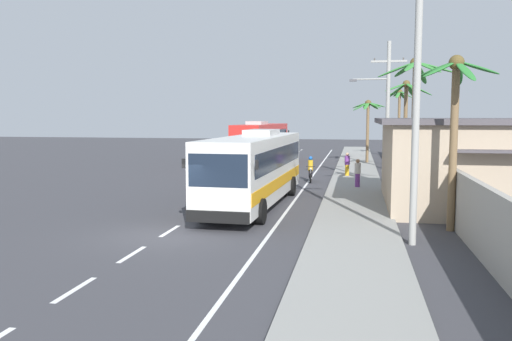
{
  "coord_description": "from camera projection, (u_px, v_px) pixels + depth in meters",
  "views": [
    {
      "loc": [
        6.81,
        -18.08,
        4.31
      ],
      "look_at": [
        2.13,
        6.88,
        1.7
      ],
      "focal_mm": 37.67,
      "sensor_mm": 36.0,
      "label": 1
    }
  ],
  "objects": [
    {
      "name": "pedestrian_midwalk",
      "position": [
        358.0,
        172.0,
        31.38
      ],
      "size": [
        0.36,
        0.36,
        1.64
      ],
      "rotation": [
        0.0,
        0.0,
        2.22
      ],
      "color": "#75388E",
      "rests_on": "sidewalk_kerb"
    },
    {
      "name": "coach_bus_foreground",
      "position": [
        255.0,
        167.0,
        25.55
      ],
      "size": [
        3.22,
        12.35,
        3.61
      ],
      "color": "silver",
      "rests_on": "ground"
    },
    {
      "name": "palm_farthest",
      "position": [
        368.0,
        115.0,
        47.58
      ],
      "size": [
        2.99,
        2.98,
        5.69
      ],
      "color": "brown",
      "rests_on": "ground"
    },
    {
      "name": "boundary_wall",
      "position": [
        423.0,
        171.0,
        31.0
      ],
      "size": [
        0.24,
        60.0,
        2.25
      ],
      "primitive_type": "cube",
      "color": "#9E998E",
      "rests_on": "ground"
    },
    {
      "name": "motorcycle_beside_bus",
      "position": [
        310.0,
        171.0,
        34.98
      ],
      "size": [
        0.56,
        1.96,
        1.66
      ],
      "color": "black",
      "rests_on": "ground"
    },
    {
      "name": "utility_pole_mid",
      "position": [
        386.0,
        109.0,
        32.56
      ],
      "size": [
        3.38,
        0.24,
        8.76
      ],
      "color": "#9E9E99",
      "rests_on": "ground"
    },
    {
      "name": "palm_fourth",
      "position": [
        415.0,
        93.0,
        27.89
      ],
      "size": [
        3.93,
        3.75,
        7.3
      ],
      "color": "brown",
      "rests_on": "ground"
    },
    {
      "name": "coach_bus_far_lane",
      "position": [
        261.0,
        141.0,
        48.49
      ],
      "size": [
        3.62,
        11.52,
        3.81
      ],
      "color": "red",
      "rests_on": "ground"
    },
    {
      "name": "palm_nearest",
      "position": [
        399.0,
        108.0,
        54.46
      ],
      "size": [
        2.7,
        2.58,
        6.96
      ],
      "color": "brown",
      "rests_on": "ground"
    },
    {
      "name": "utility_pole_nearest",
      "position": [
        417.0,
        80.0,
        17.41
      ],
      "size": [
        2.39,
        0.24,
        10.46
      ],
      "color": "#9E9E99",
      "rests_on": "ground"
    },
    {
      "name": "pedestrian_near_kerb",
      "position": [
        347.0,
        164.0,
        37.36
      ],
      "size": [
        0.36,
        0.36,
        1.59
      ],
      "rotation": [
        0.0,
        0.0,
        0.17
      ],
      "color": "gold",
      "rests_on": "sidewalk_kerb"
    },
    {
      "name": "sidewalk_kerb",
      "position": [
        355.0,
        197.0,
        27.89
      ],
      "size": [
        3.2,
        90.0,
        0.14
      ],
      "primitive_type": "cube",
      "color": "gray",
      "rests_on": "ground"
    },
    {
      "name": "palm_third",
      "position": [
        455.0,
        108.0,
        19.67
      ],
      "size": [
        2.87,
        2.73,
        6.5
      ],
      "color": "brown",
      "rests_on": "ground"
    },
    {
      "name": "lane_markings",
      "position": [
        281.0,
        185.0,
        33.44
      ],
      "size": [
        3.91,
        71.06,
        0.01
      ],
      "color": "white",
      "rests_on": "ground"
    },
    {
      "name": "ground_plane",
      "position": [
        163.0,
        235.0,
        19.37
      ],
      "size": [
        160.0,
        160.0,
        0.0
      ],
      "primitive_type": "plane",
      "color": "#3A3A3F"
    },
    {
      "name": "palm_second",
      "position": [
        406.0,
        107.0,
        39.66
      ],
      "size": [
        3.64,
        3.83,
        6.9
      ],
      "color": "brown",
      "rests_on": "ground"
    }
  ]
}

